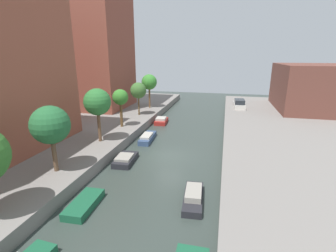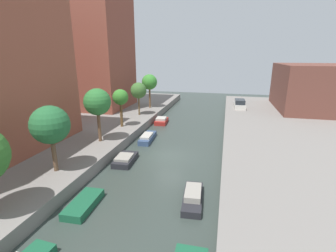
# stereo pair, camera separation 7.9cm
# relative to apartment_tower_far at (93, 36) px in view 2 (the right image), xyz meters

# --- Properties ---
(ground_plane) EXTENTS (84.00, 84.00, 0.00)m
(ground_plane) POSITION_rel_apartment_tower_far_xyz_m (16.00, -15.64, -12.23)
(ground_plane) COLOR #333D38
(quay_left) EXTENTS (20.00, 64.00, 1.00)m
(quay_left) POSITION_rel_apartment_tower_far_xyz_m (1.00, -15.64, -11.73)
(quay_left) COLOR gray
(quay_left) RESTS_ON ground_plane
(apartment_tower_far) EXTENTS (10.00, 10.30, 22.46)m
(apartment_tower_far) POSITION_rel_apartment_tower_far_xyz_m (0.00, 0.00, 0.00)
(apartment_tower_far) COLOR brown
(apartment_tower_far) RESTS_ON quay_left
(low_block_right) EXTENTS (10.00, 13.82, 7.05)m
(low_block_right) POSITION_rel_apartment_tower_far_xyz_m (34.00, 5.84, -7.71)
(low_block_right) COLOR brown
(low_block_right) RESTS_ON quay_right
(street_tree_1) EXTENTS (2.80, 2.80, 5.01)m
(street_tree_1) POSITION_rel_apartment_tower_far_xyz_m (8.78, -22.61, -7.64)
(street_tree_1) COLOR brown
(street_tree_1) RESTS_ON quay_left
(street_tree_2) EXTENTS (2.64, 2.64, 5.36)m
(street_tree_2) POSITION_rel_apartment_tower_far_xyz_m (8.78, -15.78, -7.24)
(street_tree_2) COLOR brown
(street_tree_2) RESTS_ON quay_left
(street_tree_3) EXTENTS (1.87, 1.87, 4.56)m
(street_tree_3) POSITION_rel_apartment_tower_far_xyz_m (8.78, -10.37, -7.70)
(street_tree_3) COLOR brown
(street_tree_3) RESTS_ON quay_left
(street_tree_4) EXTENTS (2.27, 2.27, 4.70)m
(street_tree_4) POSITION_rel_apartment_tower_far_xyz_m (8.78, -4.15, -7.69)
(street_tree_4) COLOR brown
(street_tree_4) RESTS_ON quay_left
(street_tree_5) EXTENTS (2.47, 2.47, 5.45)m
(street_tree_5) POSITION_rel_apartment_tower_far_xyz_m (8.78, 1.05, -7.06)
(street_tree_5) COLOR brown
(street_tree_5) RESTS_ON quay_left
(parked_car) EXTENTS (1.91, 4.71, 1.41)m
(parked_car) POSITION_rel_apartment_tower_far_xyz_m (23.22, 4.48, -10.65)
(parked_car) COLOR beige
(parked_car) RESTS_ON quay_right
(moored_boat_left_2) EXTENTS (1.53, 3.23, 0.51)m
(moored_boat_left_2) POSITION_rel_apartment_tower_far_xyz_m (12.52, -25.07, -11.98)
(moored_boat_left_2) COLOR #195638
(moored_boat_left_2) RESTS_ON ground_plane
(moored_boat_left_3) EXTENTS (1.76, 3.25, 0.72)m
(moored_boat_left_3) POSITION_rel_apartment_tower_far_xyz_m (12.40, -18.03, -11.92)
(moored_boat_left_3) COLOR #232328
(moored_boat_left_3) RESTS_ON ground_plane
(moored_boat_left_4) EXTENTS (1.45, 4.16, 0.78)m
(moored_boat_left_4) POSITION_rel_apartment_tower_far_xyz_m (12.52, -11.83, -11.89)
(moored_boat_left_4) COLOR #33476B
(moored_boat_left_4) RESTS_ON ground_plane
(moored_boat_left_5) EXTENTS (1.79, 3.20, 0.87)m
(moored_boat_left_5) POSITION_rel_apartment_tower_far_xyz_m (12.19, -4.39, -11.86)
(moored_boat_left_5) COLOR maroon
(moored_boat_left_5) RESTS_ON ground_plane
(moored_boat_right_2) EXTENTS (1.50, 3.82, 0.86)m
(moored_boat_right_2) POSITION_rel_apartment_tower_far_xyz_m (19.25, -22.77, -11.87)
(moored_boat_right_2) COLOR #232328
(moored_boat_right_2) RESTS_ON ground_plane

